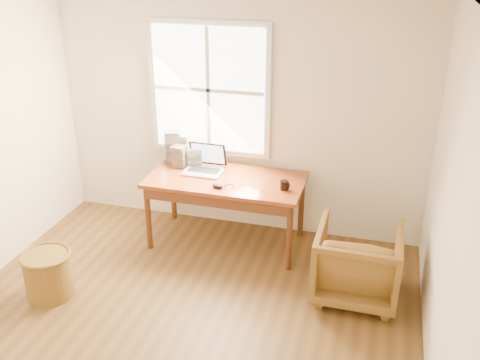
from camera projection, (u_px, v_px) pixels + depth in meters
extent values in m
cube|color=brown|center=(160.00, 356.00, 4.20)|extent=(4.00, 4.50, 0.02)
cube|color=white|center=(132.00, 9.00, 3.12)|extent=(4.00, 4.50, 0.02)
cube|color=silver|center=(238.00, 114.00, 5.65)|extent=(4.00, 0.02, 2.60)
cube|color=silver|center=(460.00, 250.00, 3.17)|extent=(0.02, 4.50, 2.60)
cube|color=silver|center=(209.00, 89.00, 5.58)|extent=(1.32, 0.05, 1.42)
cube|color=white|center=(209.00, 90.00, 5.56)|extent=(1.20, 0.02, 1.30)
cube|color=silver|center=(208.00, 90.00, 5.55)|extent=(0.04, 0.02, 1.30)
cube|color=silver|center=(208.00, 90.00, 5.55)|extent=(1.20, 0.02, 0.04)
cube|color=brown|center=(226.00, 180.00, 5.48)|extent=(1.60, 0.80, 0.04)
imported|color=brown|center=(357.00, 262.00, 4.78)|extent=(0.74, 0.76, 0.69)
cylinder|color=brown|center=(49.00, 275.00, 4.83)|extent=(0.55, 0.55, 0.42)
ellipsoid|color=black|center=(218.00, 186.00, 5.25)|extent=(0.13, 0.09, 0.04)
cylinder|color=black|center=(284.00, 185.00, 5.20)|extent=(0.11, 0.11, 0.09)
cube|color=silver|center=(182.00, 148.00, 5.83)|extent=(0.17, 0.15, 0.31)
cube|color=#27262B|center=(179.00, 157.00, 5.70)|extent=(0.16, 0.14, 0.23)
cube|color=#9394A0|center=(173.00, 146.00, 5.80)|extent=(0.19, 0.18, 0.35)
cube|color=#B2B9BE|center=(195.00, 157.00, 5.74)|extent=(0.18, 0.17, 0.20)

